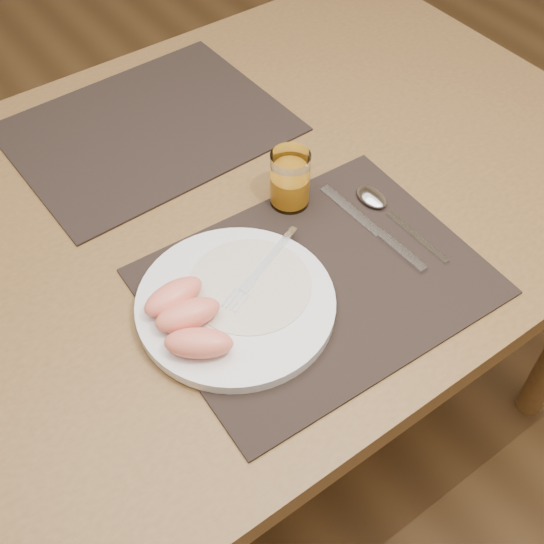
{
  "coord_description": "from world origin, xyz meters",
  "views": [
    {
      "loc": [
        -0.38,
        -0.68,
        1.49
      ],
      "look_at": [
        -0.02,
        -0.18,
        0.77
      ],
      "focal_mm": 45.0,
      "sensor_mm": 36.0,
      "label": 1
    }
  ],
  "objects_px": {
    "plate": "(236,304)",
    "knife": "(380,234)",
    "placemat_far": "(148,129)",
    "placemat_near": "(317,281)",
    "spoon": "(378,203)",
    "juice_glass": "(290,182)",
    "fork": "(257,274)",
    "table": "(218,238)"
  },
  "relations": [
    {
      "from": "table",
      "to": "plate",
      "type": "height_order",
      "value": "plate"
    },
    {
      "from": "table",
      "to": "plate",
      "type": "xyz_separation_m",
      "value": [
        -0.09,
        -0.19,
        0.1
      ]
    },
    {
      "from": "spoon",
      "to": "juice_glass",
      "type": "relative_size",
      "value": 2.08
    },
    {
      "from": "knife",
      "to": "spoon",
      "type": "distance_m",
      "value": 0.06
    },
    {
      "from": "plate",
      "to": "fork",
      "type": "distance_m",
      "value": 0.05
    },
    {
      "from": "plate",
      "to": "table",
      "type": "bearing_deg",
      "value": 64.91
    },
    {
      "from": "fork",
      "to": "knife",
      "type": "distance_m",
      "value": 0.2
    },
    {
      "from": "spoon",
      "to": "table",
      "type": "bearing_deg",
      "value": 141.56
    },
    {
      "from": "placemat_far",
      "to": "juice_glass",
      "type": "bearing_deg",
      "value": -72.93
    },
    {
      "from": "placemat_far",
      "to": "spoon",
      "type": "bearing_deg",
      "value": -62.78
    },
    {
      "from": "table",
      "to": "spoon",
      "type": "relative_size",
      "value": 7.33
    },
    {
      "from": "table",
      "to": "knife",
      "type": "height_order",
      "value": "knife"
    },
    {
      "from": "placemat_far",
      "to": "knife",
      "type": "height_order",
      "value": "knife"
    },
    {
      "from": "table",
      "to": "juice_glass",
      "type": "distance_m",
      "value": 0.17
    },
    {
      "from": "spoon",
      "to": "placemat_near",
      "type": "bearing_deg",
      "value": -159.58
    },
    {
      "from": "placemat_near",
      "to": "knife",
      "type": "distance_m",
      "value": 0.13
    },
    {
      "from": "juice_glass",
      "to": "table",
      "type": "bearing_deg",
      "value": 143.14
    },
    {
      "from": "placemat_near",
      "to": "placemat_far",
      "type": "height_order",
      "value": "same"
    },
    {
      "from": "knife",
      "to": "placemat_near",
      "type": "bearing_deg",
      "value": -173.99
    },
    {
      "from": "placemat_near",
      "to": "knife",
      "type": "bearing_deg",
      "value": 6.01
    },
    {
      "from": "plate",
      "to": "spoon",
      "type": "height_order",
      "value": "plate"
    },
    {
      "from": "fork",
      "to": "juice_glass",
      "type": "xyz_separation_m",
      "value": [
        0.13,
        0.1,
        0.02
      ]
    },
    {
      "from": "plate",
      "to": "knife",
      "type": "bearing_deg",
      "value": -3.13
    },
    {
      "from": "fork",
      "to": "juice_glass",
      "type": "bearing_deg",
      "value": 37.72
    },
    {
      "from": "table",
      "to": "knife",
      "type": "xyz_separation_m",
      "value": [
        0.16,
        -0.21,
        0.09
      ]
    },
    {
      "from": "knife",
      "to": "juice_glass",
      "type": "bearing_deg",
      "value": 115.62
    },
    {
      "from": "table",
      "to": "spoon",
      "type": "xyz_separation_m",
      "value": [
        0.2,
        -0.16,
        0.09
      ]
    },
    {
      "from": "spoon",
      "to": "juice_glass",
      "type": "height_order",
      "value": "juice_glass"
    },
    {
      "from": "fork",
      "to": "knife",
      "type": "height_order",
      "value": "fork"
    },
    {
      "from": "fork",
      "to": "table",
      "type": "bearing_deg",
      "value": 76.44
    },
    {
      "from": "spoon",
      "to": "juice_glass",
      "type": "xyz_separation_m",
      "value": [
        -0.1,
        0.09,
        0.04
      ]
    },
    {
      "from": "plate",
      "to": "fork",
      "type": "bearing_deg",
      "value": 21.63
    },
    {
      "from": "plate",
      "to": "placemat_near",
      "type": "bearing_deg",
      "value": -12.97
    },
    {
      "from": "placemat_far",
      "to": "placemat_near",
      "type": "bearing_deg",
      "value": -86.82
    },
    {
      "from": "placemat_near",
      "to": "knife",
      "type": "xyz_separation_m",
      "value": [
        0.13,
        0.01,
        0.0
      ]
    },
    {
      "from": "spoon",
      "to": "placemat_far",
      "type": "bearing_deg",
      "value": 117.22
    },
    {
      "from": "spoon",
      "to": "knife",
      "type": "bearing_deg",
      "value": -128.56
    },
    {
      "from": "placemat_near",
      "to": "plate",
      "type": "relative_size",
      "value": 1.67
    },
    {
      "from": "placemat_near",
      "to": "spoon",
      "type": "distance_m",
      "value": 0.18
    },
    {
      "from": "placemat_far",
      "to": "juice_glass",
      "type": "distance_m",
      "value": 0.31
    },
    {
      "from": "fork",
      "to": "placemat_near",
      "type": "bearing_deg",
      "value": -33.55
    },
    {
      "from": "knife",
      "to": "placemat_far",
      "type": "bearing_deg",
      "value": 109.92
    }
  ]
}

